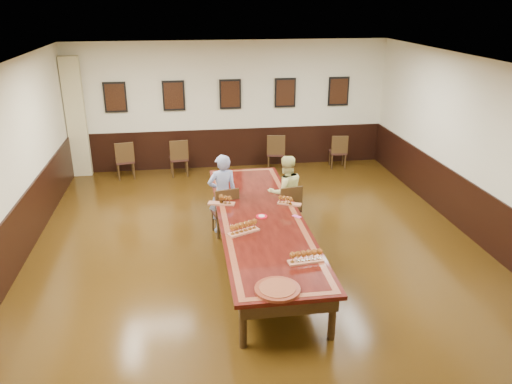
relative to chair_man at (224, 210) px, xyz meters
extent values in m
cube|color=black|center=(0.52, -1.00, -0.49)|extent=(8.00, 10.00, 0.02)
cube|color=white|center=(0.52, -1.00, 2.73)|extent=(8.00, 10.00, 0.02)
cube|color=beige|center=(0.52, 4.01, 1.12)|extent=(8.00, 0.02, 3.20)
cube|color=beige|center=(4.53, -1.00, 1.12)|extent=(0.02, 10.00, 3.20)
imported|color=#445EAB|center=(-0.02, 0.10, 0.28)|extent=(0.62, 0.47, 1.52)
imported|color=#E2E58F|center=(1.18, 0.12, 0.24)|extent=(0.80, 0.67, 1.44)
cube|color=#D54795|center=(1.12, -1.10, 0.28)|extent=(0.15, 0.16, 0.01)
cube|color=tan|center=(-3.23, 3.82, 0.97)|extent=(0.45, 0.18, 2.90)
cube|color=black|center=(0.52, 3.98, 0.02)|extent=(7.98, 0.04, 1.00)
cube|color=black|center=(-3.46, -1.00, 0.02)|extent=(0.04, 9.98, 1.00)
cube|color=black|center=(4.50, -1.00, 0.02)|extent=(0.04, 9.98, 1.00)
cube|color=black|center=(0.52, -1.00, 0.24)|extent=(1.40, 5.00, 0.06)
cube|color=#9A5232|center=(0.52, -1.00, 0.28)|extent=(1.28, 4.88, 0.00)
cube|color=black|center=(0.52, -1.00, 0.28)|extent=(1.10, 4.70, 0.00)
cube|color=black|center=(0.52, -1.00, 0.09)|extent=(1.25, 4.85, 0.18)
cylinder|color=black|center=(-0.06, -3.32, -0.13)|extent=(0.10, 0.10, 0.69)
cylinder|color=black|center=(1.10, -3.32, -0.13)|extent=(0.10, 0.10, 0.69)
cylinder|color=black|center=(-0.06, 1.32, -0.13)|extent=(0.10, 0.10, 0.69)
cylinder|color=black|center=(1.10, 1.32, -0.13)|extent=(0.10, 0.10, 0.69)
cube|color=black|center=(-2.28, 3.94, 1.42)|extent=(0.54, 0.03, 0.74)
cube|color=black|center=(-2.28, 3.92, 1.42)|extent=(0.46, 0.01, 0.64)
cube|color=black|center=(-0.88, 3.94, 1.42)|extent=(0.54, 0.03, 0.74)
cube|color=black|center=(-0.88, 3.92, 1.42)|extent=(0.46, 0.01, 0.64)
cube|color=black|center=(0.52, 3.94, 1.42)|extent=(0.54, 0.03, 0.74)
cube|color=black|center=(0.52, 3.92, 1.42)|extent=(0.46, 0.01, 0.64)
cube|color=black|center=(1.92, 3.94, 1.42)|extent=(0.54, 0.03, 0.74)
cube|color=black|center=(1.92, 3.92, 1.42)|extent=(0.46, 0.01, 0.64)
cube|color=black|center=(3.32, 3.94, 1.42)|extent=(0.54, 0.03, 0.74)
cube|color=black|center=(3.32, 3.92, 1.42)|extent=(0.46, 0.01, 0.64)
cube|color=#A76346|center=(-0.08, -0.38, 0.29)|extent=(0.49, 0.27, 0.03)
cube|color=#A76346|center=(1.11, -0.56, 0.29)|extent=(0.43, 0.29, 0.03)
cube|color=#A76346|center=(0.17, -1.57, 0.29)|extent=(0.53, 0.35, 0.03)
cube|color=#A76346|center=(0.91, -2.61, 0.29)|extent=(0.51, 0.21, 0.03)
cylinder|color=red|center=(0.54, -1.02, 0.28)|extent=(0.19, 0.19, 0.02)
cylinder|color=silver|center=(0.54, -1.02, 0.30)|extent=(0.10, 0.10, 0.01)
cylinder|color=#5B1F12|center=(0.39, -3.25, 0.29)|extent=(0.68, 0.68, 0.04)
cylinder|color=#9A5232|center=(0.39, -3.25, 0.32)|extent=(0.55, 0.55, 0.01)
camera|label=1|loc=(-0.65, -8.51, 3.71)|focal=35.00mm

